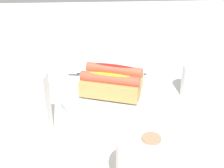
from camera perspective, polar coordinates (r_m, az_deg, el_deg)
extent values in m
plane|color=beige|center=(0.82, -1.12, -3.95)|extent=(2.40, 2.40, 0.00)
cylinder|color=silver|center=(0.83, 0.00, -2.49)|extent=(0.27, 0.27, 0.03)
torus|color=silver|center=(0.82, 0.00, -1.60)|extent=(0.27, 0.27, 0.01)
cube|color=#DBB270|center=(0.84, 0.37, 0.85)|extent=(0.16, 0.10, 0.04)
cylinder|color=#BC563D|center=(0.82, 0.38, 2.58)|extent=(0.15, 0.08, 0.03)
ellipsoid|color=red|center=(0.82, 0.38, 3.32)|extent=(0.11, 0.05, 0.01)
cube|color=tan|center=(0.79, -0.40, -0.90)|extent=(0.16, 0.09, 0.04)
cylinder|color=#B24C38|center=(0.78, -0.40, 0.90)|extent=(0.15, 0.07, 0.03)
ellipsoid|color=gold|center=(0.77, -0.41, 1.68)|extent=(0.11, 0.05, 0.01)
cylinder|color=white|center=(0.88, 14.69, 0.64)|extent=(0.07, 0.07, 0.09)
cylinder|color=silver|center=(0.89, 14.54, -0.50)|extent=(0.06, 0.06, 0.05)
cylinder|color=#997A5B|center=(0.49, 7.18, -9.79)|extent=(0.03, 0.03, 0.00)
cube|color=white|center=(0.71, -15.80, -3.84)|extent=(0.11, 0.06, 0.15)
cylinder|color=black|center=(0.98, -1.77, 1.60)|extent=(0.22, 0.03, 0.01)
cylinder|color=black|center=(0.99, -0.06, 1.95)|extent=(0.22, 0.02, 0.01)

